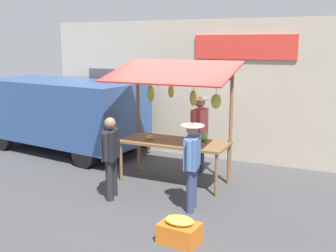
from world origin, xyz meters
TOP-DOWN VIEW (x-y plane):
  - ground_plane at (0.00, 0.00)m, footprint 40.00×40.00m
  - street_backdrop at (0.04, -2.20)m, footprint 9.00×0.30m
  - market_stall at (-0.01, -0.04)m, footprint 2.50×1.46m
  - vendor_with_sunhat at (-0.26, -0.75)m, footprint 0.44×0.72m
  - shopper_with_ponytail at (0.70, 1.28)m, footprint 0.34×0.64m
  - shopper_in_striped_shirt at (-0.86, 1.16)m, footprint 0.40×0.66m
  - parked_van at (3.83, -1.05)m, footprint 4.59×2.38m
  - produce_crate_near at (-1.13, 2.32)m, footprint 0.60×0.45m

SIDE VIEW (x-z plane):
  - ground_plane at x=0.00m, z-range 0.00..0.00m
  - produce_crate_near at x=-1.13m, z-range -0.02..0.38m
  - shopper_with_ponytail at x=0.70m, z-range 0.11..1.64m
  - shopper_in_striped_shirt at x=-0.86m, z-range 0.13..1.66m
  - vendor_with_sunhat at x=-0.26m, z-range 0.17..1.88m
  - parked_van at x=3.83m, z-range 0.18..2.06m
  - market_stall at x=-0.01m, z-range 0.30..2.79m
  - street_backdrop at x=0.04m, z-range 0.00..3.40m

